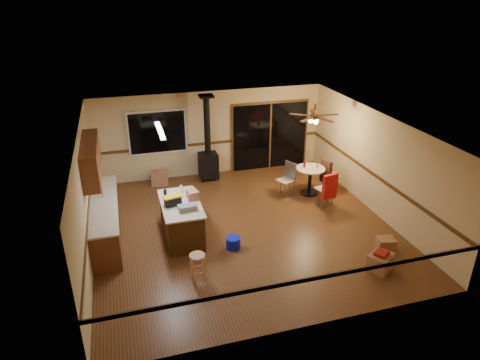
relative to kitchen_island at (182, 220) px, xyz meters
name	(u,v)px	position (x,y,z in m)	size (l,w,h in m)	color
floor	(243,227)	(1.50, 0.00, -0.45)	(7.00, 7.00, 0.00)	#573218
ceiling	(244,126)	(1.50, 0.00, 2.15)	(7.00, 7.00, 0.00)	silver
wall_back	(211,133)	(1.50, 3.50, 0.85)	(7.00, 7.00, 0.00)	#D0B784
wall_front	(305,266)	(1.50, -3.50, 0.85)	(7.00, 7.00, 0.00)	#D0B784
wall_left	(86,198)	(-2.00, 0.00, 0.85)	(7.00, 7.00, 0.00)	#D0B784
wall_right	(376,163)	(5.00, 0.00, 0.85)	(7.00, 7.00, 0.00)	#D0B784
chair_rail	(244,191)	(1.50, 0.00, 0.55)	(7.00, 7.00, 0.08)	#4E3113
window	(157,132)	(-0.10, 3.45, 1.05)	(1.72, 0.10, 1.32)	black
sliding_door	(270,136)	(3.40, 3.45, 0.60)	(2.52, 0.10, 2.10)	black
lower_cabinets	(106,221)	(-1.70, 0.50, -0.02)	(0.60, 3.00, 0.86)	brown
countertop	(103,203)	(-1.70, 0.50, 0.43)	(0.64, 3.04, 0.04)	#C0AF95
upper_cabinets	(91,159)	(-1.83, 0.70, 1.45)	(0.35, 2.00, 0.80)	brown
kitchen_island	(182,220)	(0.00, 0.00, 0.00)	(0.88, 1.68, 0.90)	#3C230F
wood_stove	(208,157)	(1.30, 3.05, 0.28)	(0.55, 0.50, 2.52)	black
ceiling_fan	(314,118)	(3.84, 1.30, 1.76)	(0.24, 0.24, 0.55)	brown
fluorescent_strip	(160,130)	(-0.30, 0.30, 2.11)	(0.10, 1.20, 0.04)	white
toolbox_grey	(187,208)	(0.09, -0.38, 0.51)	(0.40, 0.22, 0.13)	slate
toolbox_black	(173,201)	(-0.18, -0.06, 0.55)	(0.36, 0.19, 0.20)	black
toolbox_yellow_lid	(172,197)	(-0.18, -0.06, 0.66)	(0.41, 0.22, 0.03)	gold
box_on_island	(193,195)	(0.31, 0.14, 0.55)	(0.22, 0.31, 0.20)	#976543
bottle_dark	(165,195)	(-0.30, 0.25, 0.58)	(0.07, 0.07, 0.26)	black
bottle_pink	(189,198)	(0.21, -0.01, 0.55)	(0.07, 0.07, 0.21)	#D84C8C
bottle_white	(181,189)	(0.10, 0.51, 0.54)	(0.06, 0.06, 0.19)	white
bar_stool	(198,267)	(0.05, -1.67, -0.17)	(0.32, 0.32, 0.58)	tan
blue_bucket	(233,243)	(1.02, -0.79, -0.32)	(0.33, 0.33, 0.27)	#0D1ABB
dining_table	(310,176)	(3.84, 1.30, 0.07)	(0.81, 0.81, 0.78)	black
glass_red	(304,164)	(3.69, 1.40, 0.41)	(0.06, 0.06, 0.17)	#590C14
glass_cream	(318,166)	(4.02, 1.25, 0.39)	(0.06, 0.06, 0.13)	beige
chair_left	(288,175)	(3.23, 1.44, 0.14)	(0.54, 0.53, 0.51)	tan
chair_near	(329,186)	(3.98, 0.42, 0.14)	(0.51, 0.54, 0.70)	tan
chair_right	(327,172)	(4.36, 1.32, 0.14)	(0.52, 0.48, 0.70)	tan
box_under_window	(160,178)	(-0.18, 3.10, -0.25)	(0.50, 0.40, 0.40)	#976543
box_corner_a	(380,262)	(3.75, -2.41, -0.27)	(0.48, 0.41, 0.37)	#976543
box_corner_b	(385,244)	(4.26, -1.83, -0.30)	(0.38, 0.32, 0.30)	#976543
box_small_red	(382,253)	(3.75, -2.41, -0.05)	(0.28, 0.23, 0.08)	maroon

